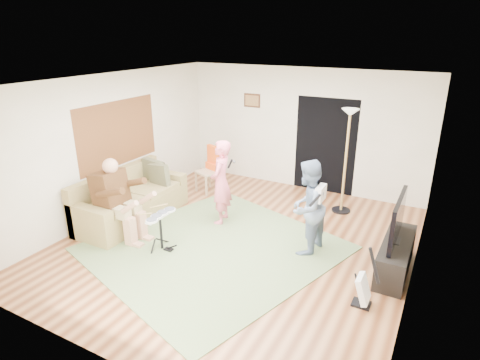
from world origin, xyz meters
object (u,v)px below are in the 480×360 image
sofa (129,203)px  torchiere_lamp (347,143)px  singer (221,182)px  guitar_spare (364,289)px  drum_kit (161,233)px  dining_chair (209,176)px  guitarist (307,207)px  tv_cabinet (396,256)px  television (398,219)px

sofa → torchiere_lamp: bearing=32.5°
singer → guitar_spare: bearing=52.7°
drum_kit → dining_chair: dining_chair is taller
drum_kit → singer: size_ratio=0.42×
sofa → drum_kit: sofa is taller
guitarist → drum_kit: bearing=-55.5°
sofa → tv_cabinet: size_ratio=1.63×
tv_cabinet → television: 0.60m
dining_chair → singer: bearing=-28.9°
singer → torchiere_lamp: 2.51m
singer → dining_chair: size_ratio=1.54×
guitar_spare → torchiere_lamp: torchiere_lamp is taller
sofa → tv_cabinet: (4.80, 0.50, -0.06)m
tv_cabinet → television: television is taller
television → guitar_spare: bearing=-100.3°
guitar_spare → tv_cabinet: 1.09m
tv_cabinet → dining_chair: bearing=161.5°
guitarist → guitar_spare: (1.15, -0.98, -0.53)m
drum_kit → dining_chair: bearing=105.3°
sofa → torchiere_lamp: size_ratio=1.10×
television → sofa: bearing=-174.0°
television → drum_kit: bearing=-161.5°
sofa → torchiere_lamp: (3.53, 2.25, 1.11)m
sofa → television: (4.75, 0.50, 0.54)m
sofa → drum_kit: (1.30, -0.65, -0.02)m
sofa → tv_cabinet: sofa is taller
guitar_spare → dining_chair: 4.66m
drum_kit → torchiere_lamp: size_ratio=0.32×
sofa → dining_chair: size_ratio=2.21×
torchiere_lamp → television: 2.21m
guitar_spare → dining_chair: size_ratio=0.85×
singer → dining_chair: (-1.04, 1.20, -0.43)m
television → dining_chair: bearing=161.3°
guitarist → guitar_spare: guitarist is taller
sofa → guitarist: (3.41, 0.42, 0.47)m
dining_chair → tv_cabinet: bearing=1.7°
dining_chair → sofa: bearing=-87.5°
guitar_spare → torchiere_lamp: size_ratio=0.42×
torchiere_lamp → drum_kit: bearing=-127.5°
torchiere_lamp → sofa: bearing=-147.5°
guitarist → torchiere_lamp: (0.12, 1.83, 0.64)m
torchiere_lamp → tv_cabinet: (1.27, -1.75, -1.17)m
guitar_spare → drum_kit: bearing=-178.4°
tv_cabinet → guitar_spare: bearing=-102.8°
sofa → singer: size_ratio=1.44×
sofa → guitarist: 3.47m
drum_kit → torchiere_lamp: bearing=52.5°
drum_kit → singer: (0.34, 1.36, 0.51)m
sofa → guitarist: guitarist is taller
torchiere_lamp → dining_chair: torchiere_lamp is taller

